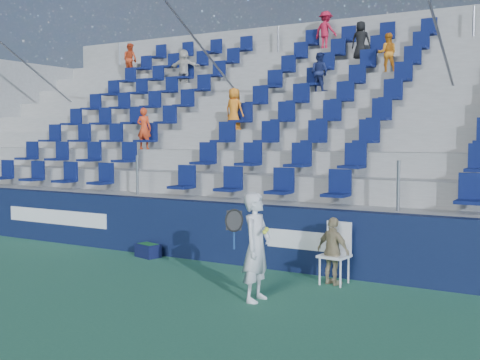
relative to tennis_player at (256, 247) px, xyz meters
The scene contains 7 objects.
ground 2.03m from the tennis_player, 149.22° to the right, with size 70.00×70.00×0.00m, color #317353.
sponsor_wall 2.72m from the tennis_player, 125.71° to the left, with size 24.00×0.32×1.20m.
grandstand 7.58m from the tennis_player, 102.26° to the left, with size 24.00×8.17×6.63m.
tennis_player is the anchor object (origin of this frame).
line_judge_chair 1.84m from the tennis_player, 69.77° to the left, with size 0.50×0.52×1.05m.
line_judge 1.70m from the tennis_player, 67.88° to the left, with size 0.68×0.28×1.16m, color tan.
ball_bin 4.09m from the tennis_player, 153.39° to the left, with size 0.58×0.45×0.29m.
Camera 1 is at (5.99, -7.00, 2.50)m, focal length 45.00 mm.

